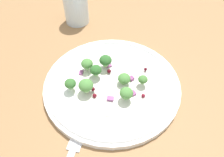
% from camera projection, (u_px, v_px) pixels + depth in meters
% --- Properties ---
extents(ground_plane, '(1.80, 1.80, 0.02)m').
position_uv_depth(ground_plane, '(118.00, 100.00, 0.49)').
color(ground_plane, olive).
extents(plate, '(0.29, 0.29, 0.02)m').
position_uv_depth(plate, '(112.00, 84.00, 0.50)').
color(plate, white).
rests_on(plate, ground_plane).
extents(dressing_pool, '(0.17, 0.17, 0.00)m').
position_uv_depth(dressing_pool, '(112.00, 83.00, 0.49)').
color(dressing_pool, white).
rests_on(dressing_pool, plate).
extents(broccoli_floret_0, '(0.02, 0.02, 0.03)m').
position_uv_depth(broccoli_floret_0, '(96.00, 70.00, 0.49)').
color(broccoli_floret_0, '#8EB77A').
rests_on(broccoli_floret_0, plate).
extents(broccoli_floret_1, '(0.03, 0.03, 0.03)m').
position_uv_depth(broccoli_floret_1, '(106.00, 60.00, 0.50)').
color(broccoli_floret_1, '#9EC684').
rests_on(broccoli_floret_1, plate).
extents(broccoli_floret_2, '(0.03, 0.03, 0.03)m').
position_uv_depth(broccoli_floret_2, '(86.00, 86.00, 0.46)').
color(broccoli_floret_2, '#ADD18E').
rests_on(broccoli_floret_2, plate).
extents(broccoli_floret_3, '(0.02, 0.02, 0.02)m').
position_uv_depth(broccoli_floret_3, '(70.00, 84.00, 0.47)').
color(broccoli_floret_3, '#9EC684').
rests_on(broccoli_floret_3, plate).
extents(broccoli_floret_4, '(0.03, 0.03, 0.03)m').
position_uv_depth(broccoli_floret_4, '(125.00, 94.00, 0.45)').
color(broccoli_floret_4, '#8EB77A').
rests_on(broccoli_floret_4, plate).
extents(broccoli_floret_5, '(0.03, 0.03, 0.03)m').
position_uv_depth(broccoli_floret_5, '(86.00, 65.00, 0.50)').
color(broccoli_floret_5, '#8EB77A').
rests_on(broccoli_floret_5, plate).
extents(broccoli_floret_6, '(0.03, 0.03, 0.03)m').
position_uv_depth(broccoli_floret_6, '(124.00, 79.00, 0.48)').
color(broccoli_floret_6, '#8EB77A').
rests_on(broccoli_floret_6, plate).
extents(broccoli_floret_7, '(0.02, 0.02, 0.02)m').
position_uv_depth(broccoli_floret_7, '(143.00, 80.00, 0.47)').
color(broccoli_floret_7, '#9EC684').
rests_on(broccoli_floret_7, plate).
extents(cranberry_0, '(0.01, 0.01, 0.01)m').
position_uv_depth(cranberry_0, '(143.00, 96.00, 0.46)').
color(cranberry_0, maroon).
rests_on(cranberry_0, plate).
extents(cranberry_1, '(0.01, 0.01, 0.01)m').
position_uv_depth(cranberry_1, '(146.00, 70.00, 0.51)').
color(cranberry_1, '#4C0A14').
rests_on(cranberry_1, plate).
extents(cranberry_2, '(0.01, 0.01, 0.01)m').
position_uv_depth(cranberry_2, '(109.00, 71.00, 0.51)').
color(cranberry_2, '#4C0A14').
rests_on(cranberry_2, plate).
extents(cranberry_3, '(0.01, 0.01, 0.01)m').
position_uv_depth(cranberry_3, '(95.00, 96.00, 0.46)').
color(cranberry_3, maroon).
rests_on(cranberry_3, plate).
extents(cranberry_4, '(0.01, 0.01, 0.01)m').
position_uv_depth(cranberry_4, '(93.00, 89.00, 0.47)').
color(cranberry_4, '#4C0A14').
rests_on(cranberry_4, plate).
extents(onion_bit_0, '(0.01, 0.01, 0.01)m').
position_uv_depth(onion_bit_0, '(131.00, 78.00, 0.49)').
color(onion_bit_0, '#843D75').
rests_on(onion_bit_0, plate).
extents(onion_bit_1, '(0.02, 0.01, 0.00)m').
position_uv_depth(onion_bit_1, '(108.00, 66.00, 0.52)').
color(onion_bit_1, '#934C84').
rests_on(onion_bit_1, plate).
extents(onion_bit_2, '(0.02, 0.02, 0.00)m').
position_uv_depth(onion_bit_2, '(110.00, 99.00, 0.46)').
color(onion_bit_2, '#934C84').
rests_on(onion_bit_2, plate).
extents(onion_bit_3, '(0.01, 0.01, 0.00)m').
position_uv_depth(onion_bit_3, '(81.00, 73.00, 0.51)').
color(onion_bit_3, '#934C84').
rests_on(onion_bit_3, plate).
extents(onion_bit_4, '(0.01, 0.01, 0.00)m').
position_uv_depth(onion_bit_4, '(133.00, 93.00, 0.47)').
color(onion_bit_4, '#843D75').
rests_on(onion_bit_4, plate).
extents(water_glass, '(0.07, 0.07, 0.09)m').
position_uv_depth(water_glass, '(76.00, 7.00, 0.63)').
color(water_glass, silver).
rests_on(water_glass, ground_plane).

